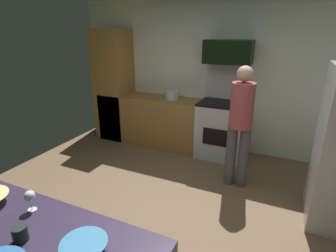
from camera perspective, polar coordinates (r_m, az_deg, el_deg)
name	(u,v)px	position (r m, az deg, el deg)	size (l,w,h in m)	color
ground_plane	(155,218)	(3.29, -2.81, -19.27)	(5.20, 4.80, 0.02)	brown
wall_back	(215,76)	(4.81, 10.00, 10.46)	(5.20, 0.12, 2.60)	silver
lower_cabinet_run	(160,121)	(4.99, -1.69, 1.03)	(2.40, 0.60, 0.90)	olive
cabinet_column	(114,85)	(5.34, -11.55, 8.57)	(0.60, 0.60, 2.10)	olive
oven_range	(222,127)	(4.60, 11.47, -0.15)	(0.76, 0.65, 1.56)	#B8B9B7
microwave	(228,52)	(4.42, 12.86, 15.30)	(0.74, 0.38, 0.37)	black
person_cook	(240,122)	(3.60, 15.31, 0.83)	(0.31, 0.30, 1.66)	#4A4A4A
mixing_bowl_prep	(84,248)	(1.68, -17.58, -23.68)	(0.26, 0.26, 0.07)	teal
wine_glass_near	(30,197)	(2.07, -27.63, -13.33)	(0.07, 0.07, 0.15)	silver
mug_coffee	(20,234)	(1.88, -29.24, -19.57)	(0.09, 0.09, 0.10)	black
stock_pot	(172,95)	(4.75, 0.82, 6.68)	(0.25, 0.25, 0.16)	#B2BFB9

